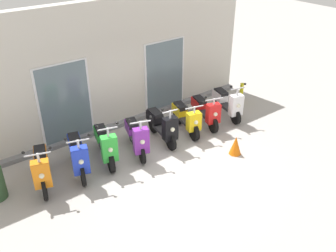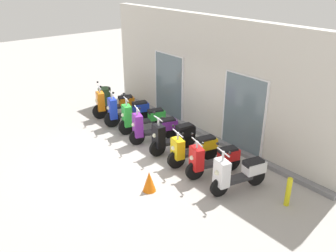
{
  "view_description": "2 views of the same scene",
  "coord_description": "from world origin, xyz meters",
  "px_view_note": "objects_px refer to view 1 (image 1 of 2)",
  "views": [
    {
      "loc": [
        -4.79,
        -6.15,
        5.54
      ],
      "look_at": [
        0.41,
        0.77,
        0.61
      ],
      "focal_mm": 39.73,
      "sensor_mm": 36.0,
      "label": 1
    },
    {
      "loc": [
        7.43,
        -4.77,
        4.91
      ],
      "look_at": [
        0.36,
        0.93,
        0.83
      ],
      "focal_mm": 37.9,
      "sensor_mm": 36.0,
      "label": 2
    }
  ],
  "objects_px": {
    "scooter_black": "(162,125)",
    "scooter_white": "(228,103)",
    "scooter_blue": "(78,154)",
    "scooter_purple": "(137,136)",
    "scooter_red": "(205,110)",
    "scooter_orange": "(42,167)",
    "scooter_yellow": "(186,118)",
    "traffic_cone": "(236,145)",
    "curb_bollard": "(241,93)",
    "scooter_green": "(105,144)"
  },
  "relations": [
    {
      "from": "traffic_cone",
      "to": "scooter_blue",
      "type": "bearing_deg",
      "value": 154.64
    },
    {
      "from": "scooter_green",
      "to": "curb_bollard",
      "type": "xyz_separation_m",
      "value": [
        5.27,
        0.27,
        -0.13
      ]
    },
    {
      "from": "scooter_blue",
      "to": "scooter_purple",
      "type": "distance_m",
      "value": 1.61
    },
    {
      "from": "scooter_orange",
      "to": "scooter_yellow",
      "type": "xyz_separation_m",
      "value": [
        4.23,
        -0.06,
        -0.06
      ]
    },
    {
      "from": "scooter_blue",
      "to": "scooter_red",
      "type": "bearing_deg",
      "value": -0.52
    },
    {
      "from": "scooter_orange",
      "to": "curb_bollard",
      "type": "xyz_separation_m",
      "value": [
        6.94,
        0.32,
        -0.16
      ]
    },
    {
      "from": "scooter_green",
      "to": "scooter_red",
      "type": "height_order",
      "value": "scooter_green"
    },
    {
      "from": "scooter_black",
      "to": "scooter_white",
      "type": "distance_m",
      "value": 2.48
    },
    {
      "from": "scooter_white",
      "to": "traffic_cone",
      "type": "distance_m",
      "value": 2.11
    },
    {
      "from": "traffic_cone",
      "to": "scooter_white",
      "type": "bearing_deg",
      "value": 51.23
    },
    {
      "from": "scooter_black",
      "to": "traffic_cone",
      "type": "height_order",
      "value": "scooter_black"
    },
    {
      "from": "scooter_purple",
      "to": "scooter_yellow",
      "type": "relative_size",
      "value": 1.01
    },
    {
      "from": "scooter_red",
      "to": "traffic_cone",
      "type": "distance_m",
      "value": 1.76
    },
    {
      "from": "scooter_purple",
      "to": "scooter_red",
      "type": "distance_m",
      "value": 2.48
    },
    {
      "from": "scooter_purple",
      "to": "scooter_black",
      "type": "xyz_separation_m",
      "value": [
        0.87,
        0.05,
        0.01
      ]
    },
    {
      "from": "scooter_red",
      "to": "traffic_cone",
      "type": "bearing_deg",
      "value": -104.74
    },
    {
      "from": "scooter_white",
      "to": "scooter_orange",
      "type": "bearing_deg",
      "value": 178.79
    },
    {
      "from": "scooter_purple",
      "to": "scooter_black",
      "type": "relative_size",
      "value": 1.0
    },
    {
      "from": "scooter_purple",
      "to": "scooter_yellow",
      "type": "xyz_separation_m",
      "value": [
        1.73,
        0.07,
        -0.05
      ]
    },
    {
      "from": "scooter_black",
      "to": "traffic_cone",
      "type": "xyz_separation_m",
      "value": [
        1.17,
        -1.67,
        -0.25
      ]
    },
    {
      "from": "scooter_green",
      "to": "curb_bollard",
      "type": "bearing_deg",
      "value": 2.96
    },
    {
      "from": "scooter_yellow",
      "to": "scooter_orange",
      "type": "bearing_deg",
      "value": 179.17
    },
    {
      "from": "curb_bollard",
      "to": "scooter_yellow",
      "type": "bearing_deg",
      "value": -171.97
    },
    {
      "from": "scooter_purple",
      "to": "scooter_black",
      "type": "height_order",
      "value": "scooter_purple"
    },
    {
      "from": "scooter_green",
      "to": "curb_bollard",
      "type": "distance_m",
      "value": 5.28
    },
    {
      "from": "scooter_orange",
      "to": "scooter_black",
      "type": "relative_size",
      "value": 1.02
    },
    {
      "from": "scooter_blue",
      "to": "scooter_yellow",
      "type": "distance_m",
      "value": 3.35
    },
    {
      "from": "scooter_black",
      "to": "traffic_cone",
      "type": "distance_m",
      "value": 2.06
    },
    {
      "from": "scooter_yellow",
      "to": "curb_bollard",
      "type": "xyz_separation_m",
      "value": [
        2.7,
        0.38,
        -0.1
      ]
    },
    {
      "from": "scooter_orange",
      "to": "scooter_green",
      "type": "distance_m",
      "value": 1.67
    },
    {
      "from": "scooter_red",
      "to": "curb_bollard",
      "type": "xyz_separation_m",
      "value": [
        1.96,
        0.38,
        -0.11
      ]
    },
    {
      "from": "scooter_blue",
      "to": "scooter_white",
      "type": "xyz_separation_m",
      "value": [
        4.96,
        -0.1,
        -0.03
      ]
    },
    {
      "from": "scooter_purple",
      "to": "scooter_white",
      "type": "relative_size",
      "value": 1.02
    },
    {
      "from": "scooter_green",
      "to": "scooter_white",
      "type": "height_order",
      "value": "scooter_green"
    },
    {
      "from": "scooter_orange",
      "to": "curb_bollard",
      "type": "distance_m",
      "value": 6.94
    },
    {
      "from": "scooter_orange",
      "to": "scooter_blue",
      "type": "xyz_separation_m",
      "value": [
        0.89,
        -0.03,
        0.01
      ]
    },
    {
      "from": "scooter_black",
      "to": "scooter_white",
      "type": "height_order",
      "value": "scooter_white"
    },
    {
      "from": "scooter_blue",
      "to": "scooter_white",
      "type": "distance_m",
      "value": 4.96
    },
    {
      "from": "scooter_black",
      "to": "curb_bollard",
      "type": "xyz_separation_m",
      "value": [
        3.57,
        0.4,
        -0.16
      ]
    },
    {
      "from": "scooter_blue",
      "to": "scooter_purple",
      "type": "bearing_deg",
      "value": -3.64
    },
    {
      "from": "traffic_cone",
      "to": "scooter_purple",
      "type": "bearing_deg",
      "value": 141.39
    },
    {
      "from": "scooter_blue",
      "to": "scooter_purple",
      "type": "relative_size",
      "value": 1.05
    },
    {
      "from": "scooter_green",
      "to": "curb_bollard",
      "type": "relative_size",
      "value": 2.31
    },
    {
      "from": "scooter_white",
      "to": "scooter_blue",
      "type": "bearing_deg",
      "value": 178.88
    },
    {
      "from": "scooter_blue",
      "to": "scooter_white",
      "type": "bearing_deg",
      "value": -1.12
    },
    {
      "from": "scooter_green",
      "to": "scooter_red",
      "type": "bearing_deg",
      "value": -1.92
    },
    {
      "from": "scooter_purple",
      "to": "scooter_red",
      "type": "height_order",
      "value": "scooter_purple"
    },
    {
      "from": "scooter_orange",
      "to": "scooter_white",
      "type": "bearing_deg",
      "value": -1.21
    },
    {
      "from": "scooter_white",
      "to": "curb_bollard",
      "type": "xyz_separation_m",
      "value": [
        1.09,
        0.44,
        -0.14
      ]
    },
    {
      "from": "scooter_yellow",
      "to": "scooter_red",
      "type": "relative_size",
      "value": 0.99
    }
  ]
}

